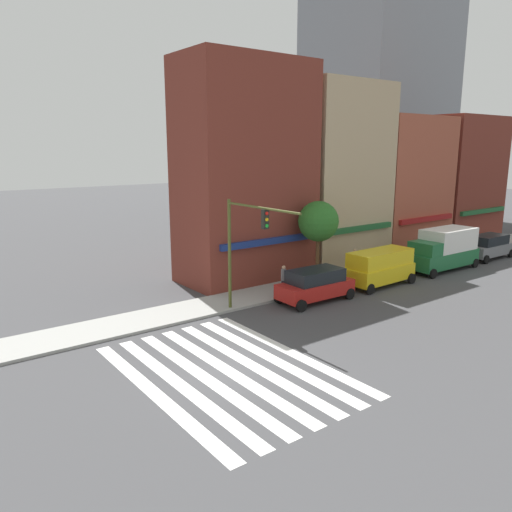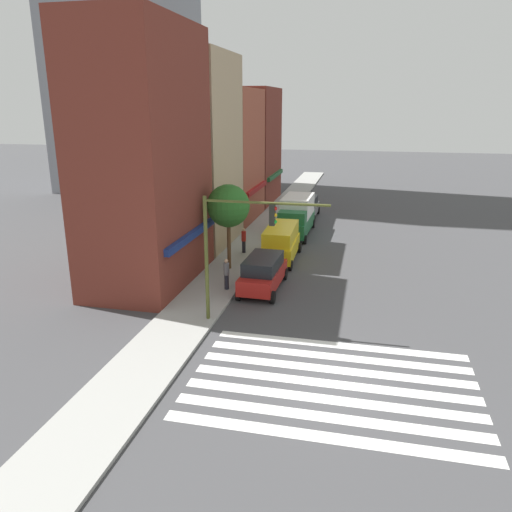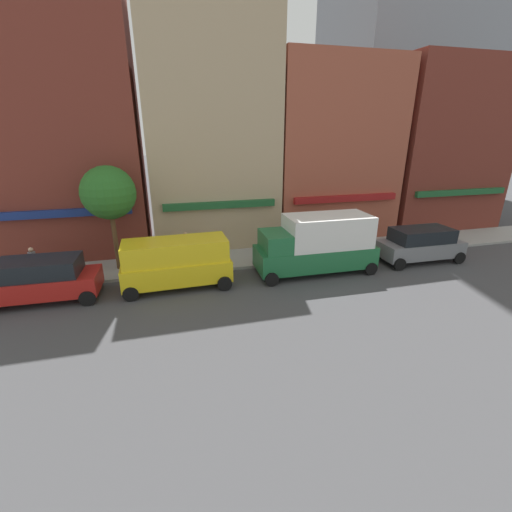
{
  "view_description": "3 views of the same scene",
  "coord_description": "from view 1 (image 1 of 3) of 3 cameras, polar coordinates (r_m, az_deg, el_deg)",
  "views": [
    {
      "loc": [
        -10.42,
        -15.74,
        8.89
      ],
      "look_at": [
        4.44,
        4.0,
        3.5
      ],
      "focal_mm": 35.0,
      "sensor_mm": 36.0,
      "label": 1
    },
    {
      "loc": [
        -16.92,
        -0.86,
        10.2
      ],
      "look_at": [
        4.44,
        4.0,
        3.5
      ],
      "focal_mm": 35.0,
      "sensor_mm": 36.0,
      "label": 2
    },
    {
      "loc": [
        14.92,
        -10.78,
        7.1
      ],
      "look_at": [
        18.99,
        4.7,
        1.2
      ],
      "focal_mm": 24.0,
      "sensor_mm": 36.0,
      "label": 3
    }
  ],
  "objects": [
    {
      "name": "ground_plane",
      "position": [
        20.86,
        -3.22,
        -12.93
      ],
      "size": [
        200.0,
        200.0,
        0.0
      ],
      "primitive_type": "plane",
      "color": "#424244"
    },
    {
      "name": "sidewalk_left",
      "position": [
        26.95,
        -12.2,
        -7.08
      ],
      "size": [
        120.0,
        3.0,
        0.15
      ],
      "color": "#9E9E99",
      "rests_on": "ground_plane"
    },
    {
      "name": "crosswalk_stripes",
      "position": [
        20.86,
        -3.22,
        -12.92
      ],
      "size": [
        7.08,
        10.8,
        0.01
      ],
      "color": "silver",
      "rests_on": "ground_plane"
    },
    {
      "name": "storefront_row",
      "position": [
        41.76,
        12.37,
        8.73
      ],
      "size": [
        34.54,
        5.3,
        14.5
      ],
      "color": "maroon",
      "rests_on": "ground_plane"
    },
    {
      "name": "traffic_signal",
      "position": [
        25.92,
        -1.33,
        2.12
      ],
      "size": [
        0.32,
        5.81,
        6.19
      ],
      "color": "#474C1E",
      "rests_on": "ground_plane"
    },
    {
      "name": "suv_red",
      "position": [
        29.48,
        6.79,
        -3.24
      ],
      "size": [
        4.75,
        2.12,
        1.94
      ],
      "rotation": [
        0.0,
        0.0,
        -0.02
      ],
      "color": "#B21E19",
      "rests_on": "ground_plane"
    },
    {
      "name": "van_yellow",
      "position": [
        33.58,
        13.98,
        -1.15
      ],
      "size": [
        5.05,
        2.22,
        2.34
      ],
      "rotation": [
        0.0,
        0.0,
        0.03
      ],
      "color": "yellow",
      "rests_on": "ground_plane"
    },
    {
      "name": "box_truck_green",
      "position": [
        39.24,
        20.63,
        0.78
      ],
      "size": [
        6.23,
        2.42,
        3.04
      ],
      "rotation": [
        0.0,
        0.0,
        -0.01
      ],
      "color": "#1E6638",
      "rests_on": "ground_plane"
    },
    {
      "name": "suv_grey",
      "position": [
        44.79,
        25.0,
        1.04
      ],
      "size": [
        4.72,
        2.12,
        1.94
      ],
      "rotation": [
        0.0,
        0.0,
        -0.01
      ],
      "color": "slate",
      "rests_on": "ground_plane"
    },
    {
      "name": "pedestrian_red_jacket",
      "position": [
        35.82,
        11.19,
        -0.54
      ],
      "size": [
        0.32,
        0.32,
        1.77
      ],
      "rotation": [
        0.0,
        0.0,
        2.92
      ],
      "color": "#23232D",
      "rests_on": "sidewalk_left"
    },
    {
      "name": "pedestrian_grey_coat",
      "position": [
        30.32,
        3.16,
        -2.65
      ],
      "size": [
        0.32,
        0.32,
        1.77
      ],
      "rotation": [
        0.0,
        0.0,
        4.31
      ],
      "color": "#23232D",
      "rests_on": "sidewalk_left"
    },
    {
      "name": "street_tree",
      "position": [
        32.74,
        7.14,
        3.92
      ],
      "size": [
        2.65,
        2.65,
        5.37
      ],
      "color": "brown",
      "rests_on": "sidewalk_left"
    }
  ]
}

